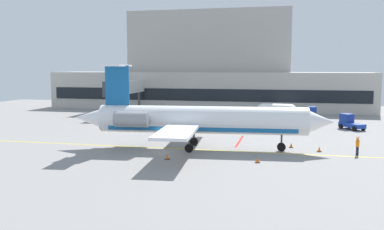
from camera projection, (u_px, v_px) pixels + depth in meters
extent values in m
cube|color=gray|center=(166.00, 151.00, 44.09)|extent=(120.00, 120.00, 0.10)
cube|color=yellow|center=(170.00, 148.00, 45.33)|extent=(108.00, 0.24, 0.01)
cube|color=red|center=(240.00, 141.00, 49.77)|extent=(0.30, 8.00, 0.01)
cube|color=#B7B2A8|center=(207.00, 91.00, 88.67)|extent=(67.62, 10.99, 7.86)
cube|color=#A8A49A|center=(209.00, 42.00, 90.14)|extent=(35.07, 7.69, 13.17)
cube|color=black|center=(201.00, 95.00, 83.37)|extent=(64.92, 0.12, 2.44)
cube|color=silver|center=(129.00, 87.00, 79.11)|extent=(1.40, 14.33, 2.40)
cube|color=#2D333D|center=(111.00, 89.00, 71.29)|extent=(2.40, 2.00, 2.64)
cylinder|color=#4C4C51|center=(139.00, 101.00, 84.96)|extent=(0.44, 0.44, 3.92)
cylinder|color=#4C4C51|center=(116.00, 106.00, 73.30)|extent=(0.44, 0.44, 3.92)
cylinder|color=white|center=(202.00, 120.00, 44.58)|extent=(22.53, 4.92, 2.96)
cube|color=#145999|center=(202.00, 127.00, 44.67)|extent=(20.28, 4.43, 0.53)
cone|color=white|center=(318.00, 122.00, 42.93)|extent=(3.50, 3.18, 2.90)
cone|color=white|center=(91.00, 118.00, 46.27)|extent=(4.06, 2.85, 2.52)
cube|color=white|center=(193.00, 117.00, 50.69)|extent=(4.14, 9.14, 0.28)
cube|color=white|center=(177.00, 132.00, 39.04)|extent=(4.14, 9.14, 0.28)
cylinder|color=gray|center=(143.00, 114.00, 47.82)|extent=(3.69, 1.94, 1.63)
cylinder|color=gray|center=(131.00, 119.00, 43.22)|extent=(3.69, 1.94, 1.63)
cube|color=#145999|center=(117.00, 85.00, 45.43)|extent=(2.68, 0.47, 4.35)
cube|color=white|center=(117.00, 66.00, 45.18)|extent=(2.48, 4.91, 0.20)
cylinder|color=#3F3F44|center=(282.00, 139.00, 43.65)|extent=(0.20, 0.20, 1.28)
cylinder|color=black|center=(281.00, 147.00, 43.75)|extent=(0.93, 0.43, 0.90)
cylinder|color=#3F3F44|center=(194.00, 134.00, 46.84)|extent=(0.20, 0.20, 1.28)
cylinder|color=black|center=(194.00, 142.00, 46.94)|extent=(0.93, 0.43, 0.90)
cylinder|color=#3F3F44|center=(189.00, 140.00, 43.05)|extent=(0.20, 0.20, 1.28)
cylinder|color=black|center=(189.00, 148.00, 43.15)|extent=(0.93, 0.43, 0.90)
cube|color=#19389E|center=(312.00, 117.00, 68.79)|extent=(1.81, 4.20, 0.63)
cube|color=navy|center=(312.00, 110.00, 69.81)|extent=(1.49, 1.73, 1.28)
cylinder|color=black|center=(307.00, 118.00, 70.35)|extent=(0.33, 0.72, 0.70)
cylinder|color=black|center=(316.00, 118.00, 70.12)|extent=(0.33, 0.72, 0.70)
cylinder|color=black|center=(309.00, 120.00, 67.53)|extent=(0.33, 0.72, 0.70)
cylinder|color=black|center=(318.00, 120.00, 67.30)|extent=(0.33, 0.72, 0.70)
cube|color=#19389E|center=(352.00, 125.00, 59.04)|extent=(3.49, 4.11, 0.59)
cube|color=navy|center=(347.00, 118.00, 59.95)|extent=(2.04, 2.08, 1.23)
cylinder|color=black|center=(341.00, 126.00, 60.06)|extent=(0.63, 0.74, 0.70)
cylinder|color=black|center=(349.00, 126.00, 60.63)|extent=(0.63, 0.74, 0.70)
cylinder|color=black|center=(355.00, 129.00, 57.53)|extent=(0.63, 0.74, 0.70)
cylinder|color=black|center=(363.00, 128.00, 58.09)|extent=(0.63, 0.74, 0.70)
cube|color=#1E4CB2|center=(159.00, 123.00, 61.94)|extent=(1.79, 3.41, 0.46)
cube|color=#1A4197|center=(157.00, 118.00, 60.95)|extent=(1.42, 1.45, 1.16)
cylinder|color=black|center=(162.00, 125.00, 60.76)|extent=(0.36, 0.73, 0.70)
cylinder|color=black|center=(152.00, 125.00, 60.91)|extent=(0.36, 0.73, 0.70)
cylinder|color=black|center=(165.00, 123.00, 63.02)|extent=(0.36, 0.73, 0.70)
cylinder|color=black|center=(155.00, 123.00, 63.17)|extent=(0.36, 0.73, 0.70)
cylinder|color=white|center=(277.00, 111.00, 69.80)|extent=(4.87, 3.03, 2.42)
sphere|color=white|center=(290.00, 111.00, 68.99)|extent=(2.37, 2.37, 2.37)
sphere|color=white|center=(263.00, 110.00, 70.61)|extent=(2.37, 2.37, 2.37)
cube|color=#59595B|center=(268.00, 119.00, 70.27)|extent=(0.60, 2.17, 0.35)
cube|color=#59595B|center=(285.00, 119.00, 69.66)|extent=(0.60, 2.17, 0.35)
cylinder|color=#191E33|center=(357.00, 151.00, 41.63)|extent=(0.18, 0.18, 0.87)
cylinder|color=#191E33|center=(358.00, 151.00, 41.77)|extent=(0.18, 0.18, 0.87)
cylinder|color=orange|center=(358.00, 144.00, 41.62)|extent=(0.34, 0.34, 0.63)
sphere|color=tan|center=(358.00, 139.00, 41.57)|extent=(0.24, 0.24, 0.24)
cylinder|color=orange|center=(357.00, 140.00, 41.43)|extent=(0.30, 0.37, 0.50)
cylinder|color=#F2590C|center=(357.00, 138.00, 41.40)|extent=(0.06, 0.06, 0.28)
cylinder|color=orange|center=(359.00, 140.00, 41.72)|extent=(0.30, 0.37, 0.50)
cylinder|color=#F2590C|center=(359.00, 138.00, 41.69)|extent=(0.06, 0.06, 0.28)
cone|color=orange|center=(258.00, 160.00, 38.49)|extent=(0.36, 0.36, 0.55)
cube|color=black|center=(257.00, 162.00, 38.52)|extent=(0.47, 0.47, 0.04)
cone|color=orange|center=(319.00, 149.00, 43.49)|extent=(0.36, 0.36, 0.55)
cube|color=black|center=(319.00, 152.00, 43.52)|extent=(0.47, 0.47, 0.04)
cone|color=orange|center=(291.00, 145.00, 45.78)|extent=(0.36, 0.36, 0.55)
cube|color=black|center=(291.00, 147.00, 45.81)|extent=(0.47, 0.47, 0.04)
cone|color=orange|center=(167.00, 156.00, 39.93)|extent=(0.36, 0.36, 0.55)
cube|color=black|center=(167.00, 159.00, 39.96)|extent=(0.47, 0.47, 0.04)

